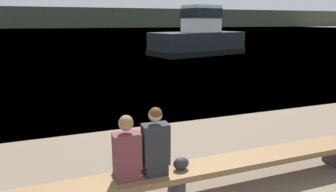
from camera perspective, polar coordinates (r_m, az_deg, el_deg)
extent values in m
plane|color=#426B8E|center=(127.07, -20.02, 12.02)|extent=(240.00, 240.00, 0.00)
cube|color=#424738|center=(136.15, -20.21, 13.81)|extent=(600.00, 12.00, 8.19)
cube|color=brown|center=(4.62, 1.59, -14.40)|extent=(6.97, 0.52, 0.09)
cube|color=#2D2D33|center=(6.49, 29.13, -9.85)|extent=(0.12, 0.44, 0.37)
cube|color=#2D2D33|center=(4.73, 1.57, -16.89)|extent=(0.12, 0.44, 0.37)
cube|color=#56282D|center=(4.43, -7.95, -13.94)|extent=(0.33, 0.38, 0.17)
cube|color=#56282D|center=(4.20, -7.83, -10.38)|extent=(0.37, 0.22, 0.52)
sphere|color=#846047|center=(4.05, -8.02, -5.21)|extent=(0.20, 0.20, 0.20)
sphere|color=brown|center=(4.03, -7.99, -4.94)|extent=(0.19, 0.19, 0.19)
cube|color=black|center=(4.52, -2.69, -13.21)|extent=(0.33, 0.38, 0.17)
cube|color=black|center=(4.28, -2.38, -9.18)|extent=(0.37, 0.22, 0.60)
sphere|color=tan|center=(4.13, -2.44, -3.62)|extent=(0.19, 0.19, 0.19)
sphere|color=#472D19|center=(4.11, -2.38, -3.36)|extent=(0.18, 0.18, 0.18)
ellipsoid|color=#232328|center=(4.57, 2.50, -12.70)|extent=(0.24, 0.17, 0.19)
cube|color=black|center=(24.78, 5.57, 9.96)|extent=(8.10, 5.05, 1.78)
cube|color=black|center=(24.84, 5.53, 8.40)|extent=(8.28, 5.21, 0.43)
cube|color=silver|center=(24.96, 6.36, 14.41)|extent=(3.04, 2.57, 2.09)
cube|color=black|center=(24.97, 6.39, 15.36)|extent=(3.10, 2.65, 0.75)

